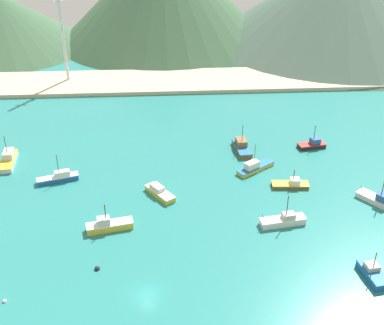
{
  "coord_description": "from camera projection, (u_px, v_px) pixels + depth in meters",
  "views": [
    {
      "loc": [
        3.66,
        -60.76,
        60.21
      ],
      "look_at": [
        9.99,
        40.35,
        1.82
      ],
      "focal_mm": 46.65,
      "sensor_mm": 36.0,
      "label": 1
    }
  ],
  "objects": [
    {
      "name": "fishing_boat_13",
      "position": [
        242.0,
        147.0,
        125.42
      ],
      "size": [
        4.11,
        9.26,
        7.06
      ],
      "color": "brown",
      "rests_on": "ground"
    },
    {
      "name": "fishing_boat_5",
      "position": [
        59.0,
        177.0,
        112.9
      ],
      "size": [
        9.49,
        4.62,
        6.64
      ],
      "color": "#1E5BA8",
      "rests_on": "ground"
    },
    {
      "name": "ground",
      "position": [
        149.0,
        196.0,
        108.47
      ],
      "size": [
        260.0,
        280.0,
        0.5
      ],
      "color": "teal"
    },
    {
      "name": "fishing_boat_1",
      "position": [
        283.0,
        220.0,
        98.84
      ],
      "size": [
        9.5,
        3.84,
        6.65
      ],
      "color": "silver",
      "rests_on": "ground"
    },
    {
      "name": "buoy_0",
      "position": [
        97.0,
        269.0,
        87.77
      ],
      "size": [
        0.96,
        0.96,
        0.96
      ],
      "color": "#232328",
      "rests_on": "ground"
    },
    {
      "name": "fishing_boat_9",
      "position": [
        160.0,
        192.0,
        107.82
      ],
      "size": [
        6.82,
        8.11,
        2.37
      ],
      "color": "gold",
      "rests_on": "ground"
    },
    {
      "name": "fishing_boat_3",
      "position": [
        312.0,
        144.0,
        126.89
      ],
      "size": [
        7.31,
        3.96,
        6.13
      ],
      "color": "#232328",
      "rests_on": "ground"
    },
    {
      "name": "radio_tower",
      "position": [
        63.0,
        34.0,
        159.03
      ],
      "size": [
        3.23,
        2.58,
        32.26
      ],
      "color": "silver",
      "rests_on": "ground"
    },
    {
      "name": "beach_strip",
      "position": [
        152.0,
        82.0,
        166.33
      ],
      "size": [
        247.0,
        21.14,
        1.2
      ],
      "primitive_type": "cube",
      "color": "#C6B793",
      "rests_on": "ground"
    },
    {
      "name": "fishing_boat_10",
      "position": [
        291.0,
        184.0,
        110.89
      ],
      "size": [
        8.31,
        3.27,
        4.36
      ],
      "color": "brown",
      "rests_on": "ground"
    },
    {
      "name": "fishing_boat_0",
      "position": [
        378.0,
        200.0,
        105.23
      ],
      "size": [
        7.76,
        8.82,
        6.87
      ],
      "color": "silver",
      "rests_on": "ground"
    },
    {
      "name": "fishing_boat_11",
      "position": [
        254.0,
        167.0,
        116.99
      ],
      "size": [
        9.88,
        7.97,
        6.98
      ],
      "color": "gold",
      "rests_on": "ground"
    },
    {
      "name": "fishing_boat_12",
      "position": [
        373.0,
        273.0,
        85.78
      ],
      "size": [
        4.0,
        7.27,
        5.15
      ],
      "color": "#1E5BA8",
      "rests_on": "ground"
    },
    {
      "name": "fishing_boat_2",
      "position": [
        109.0,
        225.0,
        97.37
      ],
      "size": [
        9.44,
        4.31,
        5.9
      ],
      "color": "gold",
      "rests_on": "ground"
    },
    {
      "name": "fishing_boat_6",
      "position": [
        9.0,
        159.0,
        119.85
      ],
      "size": [
        3.83,
        10.22,
        7.28
      ],
      "color": "silver",
      "rests_on": "ground"
    },
    {
      "name": "buoy_1",
      "position": [
        5.0,
        301.0,
        81.09
      ],
      "size": [
        0.68,
        0.68,
        0.68
      ],
      "color": "silver",
      "rests_on": "ground"
    }
  ]
}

